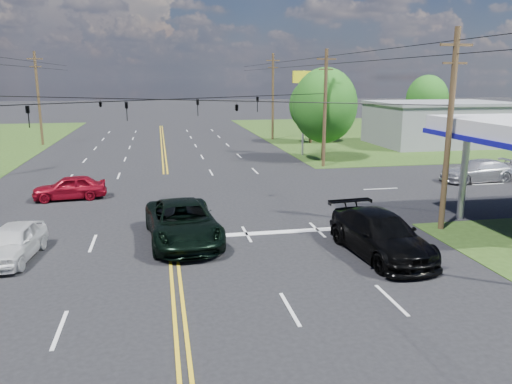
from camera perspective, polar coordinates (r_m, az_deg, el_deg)
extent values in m
plane|color=black|center=(31.12, -10.02, -0.74)|extent=(280.00, 280.00, 0.00)
cube|color=#253F14|center=(71.98, 18.60, 6.49)|extent=(46.00, 48.00, 0.03)
cube|color=silver|center=(24.02, 2.45, -4.65)|extent=(10.00, 0.50, 0.02)
cube|color=gray|center=(58.94, 20.21, 7.24)|extent=(14.00, 10.00, 4.40)
cylinder|color=#A5A5AA|center=(27.91, 22.65, 1.76)|extent=(0.36, 0.36, 4.65)
cylinder|color=#43321C|center=(25.24, 21.19, 6.38)|extent=(0.28, 0.28, 9.50)
cube|color=#43321C|center=(25.16, 21.94, 15.34)|extent=(1.60, 0.12, 0.12)
cube|color=#43321C|center=(25.13, 21.78, 13.52)|extent=(1.20, 0.10, 0.10)
cylinder|color=#43321C|center=(41.55, 7.88, 9.37)|extent=(0.28, 0.28, 9.50)
cube|color=#43321C|center=(41.50, 8.05, 14.82)|extent=(1.60, 0.12, 0.12)
cube|color=#43321C|center=(41.48, 8.02, 13.71)|extent=(1.20, 0.10, 0.10)
cylinder|color=#43321C|center=(59.65, -23.60, 9.72)|extent=(0.28, 0.28, 10.00)
cube|color=#43321C|center=(59.64, -23.97, 13.74)|extent=(1.60, 0.12, 0.12)
cube|color=#43321C|center=(59.62, -23.90, 12.97)|extent=(1.20, 0.10, 0.10)
cylinder|color=#43321C|center=(59.82, 1.93, 10.78)|extent=(0.28, 0.28, 10.00)
cube|color=#43321C|center=(59.81, 1.96, 14.80)|extent=(1.60, 0.12, 0.12)
cube|color=#43321C|center=(59.78, 1.96, 14.04)|extent=(1.20, 0.10, 0.10)
imported|color=black|center=(26.54, -24.58, 7.83)|extent=(0.17, 0.21, 1.05)
imported|color=black|center=(28.92, -14.56, 8.91)|extent=(0.17, 0.21, 1.05)
imported|color=black|center=(31.84, -6.67, 9.56)|extent=(0.17, 0.21, 1.05)
imported|color=black|center=(35.48, 0.17, 9.99)|extent=(0.17, 0.21, 1.05)
imported|color=black|center=(33.18, -17.36, 9.68)|extent=(1.24, 0.26, 0.50)
imported|color=black|center=(27.93, -2.23, 9.74)|extent=(1.24, 0.26, 0.50)
cylinder|color=black|center=(31.31, 14.84, 15.54)|extent=(0.04, 100.00, 0.04)
cylinder|color=black|center=(31.28, 14.78, 14.45)|extent=(0.04, 100.00, 0.04)
cylinder|color=#43321C|center=(44.99, 7.74, 5.67)|extent=(0.36, 0.36, 3.30)
ellipsoid|color=#165517|center=(44.70, 7.86, 9.77)|extent=(5.70, 5.70, 6.60)
cylinder|color=#43321C|center=(57.12, 6.26, 7.02)|extent=(0.36, 0.36, 2.86)
ellipsoid|color=#165517|center=(56.90, 6.33, 9.82)|extent=(4.94, 4.94, 5.72)
cylinder|color=#43321C|center=(69.61, 18.78, 7.56)|extent=(0.36, 0.36, 3.08)
ellipsoid|color=#165517|center=(69.43, 18.96, 10.03)|extent=(5.32, 5.32, 6.16)
imported|color=black|center=(22.68, -8.37, -3.47)|extent=(3.50, 6.71, 1.80)
imported|color=black|center=(21.44, 14.05, -4.73)|extent=(3.02, 6.32, 1.78)
imported|color=silver|center=(22.59, -26.06, -5.20)|extent=(2.18, 4.47, 1.47)
imported|color=maroon|center=(32.40, -20.52, 0.49)|extent=(4.45, 2.14, 1.46)
imported|color=#BBBBC0|center=(38.87, 23.99, 2.24)|extent=(5.49, 2.42, 1.57)
cylinder|color=#A5A5AA|center=(47.50, 5.42, 8.91)|extent=(0.20, 0.20, 7.91)
cube|color=#FFF31A|center=(47.38, 5.51, 12.96)|extent=(2.19, 0.45, 1.09)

